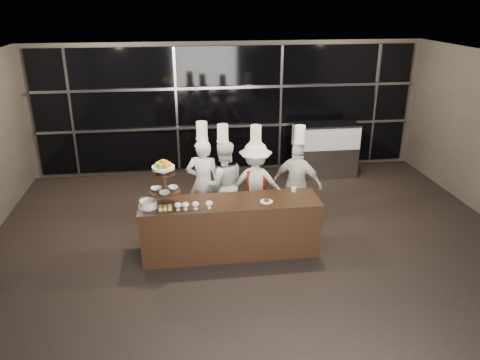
{
  "coord_description": "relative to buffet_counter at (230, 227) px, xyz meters",
  "views": [
    {
      "loc": [
        -1.19,
        -5.59,
        3.92
      ],
      "look_at": [
        -0.24,
        1.37,
        1.15
      ],
      "focal_mm": 35.0,
      "sensor_mm": 36.0,
      "label": 1
    }
  ],
  "objects": [
    {
      "name": "buffet_counter",
      "position": [
        0.0,
        0.0,
        0.0
      ],
      "size": [
        2.84,
        0.74,
        0.92
      ],
      "color": "black",
      "rests_on": "ground"
    },
    {
      "name": "display_stand",
      "position": [
        -1.0,
        -0.0,
        0.87
      ],
      "size": [
        0.48,
        0.48,
        0.74
      ],
      "color": "black",
      "rests_on": "buffet_counter"
    },
    {
      "name": "chef_b",
      "position": [
        0.0,
        1.04,
        0.34
      ],
      "size": [
        0.81,
        0.65,
        1.88
      ],
      "color": "silver",
      "rests_on": "ground"
    },
    {
      "name": "layer_cake",
      "position": [
        -1.26,
        -0.05,
        0.51
      ],
      "size": [
        0.3,
        0.3,
        0.11
      ],
      "color": "white",
      "rests_on": "buffet_counter"
    },
    {
      "name": "compotes",
      "position": [
        -0.6,
        -0.22,
        0.54
      ],
      "size": [
        0.58,
        0.11,
        0.12
      ],
      "color": "silver",
      "rests_on": "buffet_counter"
    },
    {
      "name": "chef_c",
      "position": [
        0.58,
        1.03,
        0.32
      ],
      "size": [
        1.08,
        0.73,
        1.85
      ],
      "color": "white",
      "rests_on": "ground"
    },
    {
      "name": "display_case",
      "position": [
        2.57,
        3.23,
        0.22
      ],
      "size": [
        1.45,
        0.63,
        1.24
      ],
      "color": "#A5A5AA",
      "rests_on": "ground"
    },
    {
      "name": "chef_cup",
      "position": [
        1.09,
        0.25,
        0.49
      ],
      "size": [
        0.08,
        0.08,
        0.07
      ],
      "primitive_type": "cylinder",
      "color": "white",
      "rests_on": "buffet_counter"
    },
    {
      "name": "pastry_squares",
      "position": [
        -1.0,
        -0.17,
        0.48
      ],
      "size": [
        0.2,
        0.12,
        0.05
      ],
      "color": "#D7B769",
      "rests_on": "buffet_counter"
    },
    {
      "name": "chef_a",
      "position": [
        -0.35,
        1.03,
        0.39
      ],
      "size": [
        0.66,
        0.5,
        1.95
      ],
      "color": "silver",
      "rests_on": "ground"
    },
    {
      "name": "small_plate",
      "position": [
        0.56,
        -0.1,
        0.47
      ],
      "size": [
        0.2,
        0.2,
        0.05
      ],
      "color": "white",
      "rests_on": "buffet_counter"
    },
    {
      "name": "window_wall",
      "position": [
        0.44,
        3.87,
        1.04
      ],
      "size": [
        8.6,
        0.1,
        2.8
      ],
      "color": "black",
      "rests_on": "ground"
    },
    {
      "name": "room",
      "position": [
        0.44,
        -1.07,
        1.03
      ],
      "size": [
        10.0,
        10.0,
        10.0
      ],
      "color": "black",
      "rests_on": "ground"
    },
    {
      "name": "chef_d",
      "position": [
        1.33,
        0.93,
        0.33
      ],
      "size": [
        0.97,
        0.8,
        1.85
      ],
      "color": "silver",
      "rests_on": "ground"
    }
  ]
}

